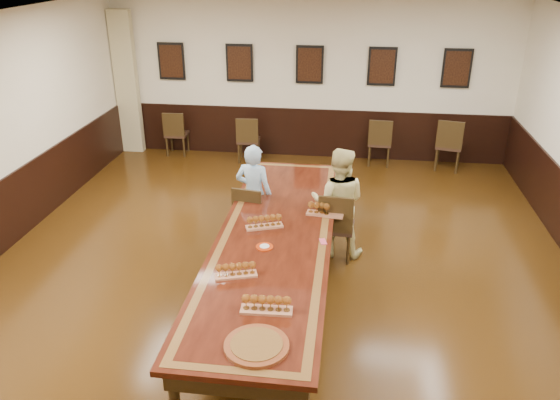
# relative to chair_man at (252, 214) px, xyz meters

# --- Properties ---
(floor) EXTENTS (8.00, 10.00, 0.02)m
(floor) POSITION_rel_chair_man_xyz_m (0.49, -1.12, -0.48)
(floor) COLOR black
(floor) RESTS_ON ground
(ceiling) EXTENTS (8.00, 10.00, 0.02)m
(ceiling) POSITION_rel_chair_man_xyz_m (0.49, -1.12, 2.74)
(ceiling) COLOR white
(ceiling) RESTS_ON floor
(wall_back) EXTENTS (8.00, 0.02, 3.20)m
(wall_back) POSITION_rel_chair_man_xyz_m (0.49, 3.89, 1.13)
(wall_back) COLOR #ECE3C6
(wall_back) RESTS_ON floor
(chair_man) EXTENTS (0.51, 0.55, 0.93)m
(chair_man) POSITION_rel_chair_man_xyz_m (0.00, 0.00, 0.00)
(chair_man) COLOR #322016
(chair_man) RESTS_ON floor
(chair_woman) EXTENTS (0.50, 0.54, 1.00)m
(chair_woman) POSITION_rel_chair_man_xyz_m (1.23, -0.23, 0.04)
(chair_woman) COLOR #322016
(chair_woman) RESTS_ON floor
(spare_chair_a) EXTENTS (0.46, 0.49, 0.93)m
(spare_chair_a) POSITION_rel_chair_man_xyz_m (-2.25, 3.62, 0.00)
(spare_chair_a) COLOR #322016
(spare_chair_a) RESTS_ON floor
(spare_chair_b) EXTENTS (0.47, 0.51, 0.94)m
(spare_chair_b) POSITION_rel_chair_man_xyz_m (-0.68, 3.41, 0.00)
(spare_chair_b) COLOR #322016
(spare_chair_b) RESTS_ON floor
(spare_chair_c) EXTENTS (0.48, 0.52, 0.96)m
(spare_chair_c) POSITION_rel_chair_man_xyz_m (1.95, 3.55, 0.02)
(spare_chair_c) COLOR #322016
(spare_chair_c) RESTS_ON floor
(spare_chair_d) EXTENTS (0.59, 0.62, 1.03)m
(spare_chair_d) POSITION_rel_chair_man_xyz_m (3.27, 3.45, 0.05)
(spare_chair_d) COLOR #322016
(spare_chair_d) RESTS_ON floor
(person_man) EXTENTS (0.60, 0.45, 1.49)m
(person_man) POSITION_rel_chair_man_xyz_m (0.02, 0.10, 0.28)
(person_man) COLOR #539AD1
(person_man) RESTS_ON floor
(person_woman) EXTENTS (0.82, 0.66, 1.57)m
(person_woman) POSITION_rel_chair_man_xyz_m (1.23, -0.12, 0.32)
(person_woman) COLOR beige
(person_woman) RESTS_ON floor
(pink_phone) EXTENTS (0.11, 0.16, 0.01)m
(pink_phone) POSITION_rel_chair_man_xyz_m (1.09, -1.21, 0.29)
(pink_phone) COLOR #E04A66
(pink_phone) RESTS_ON conference_table
(curtain) EXTENTS (0.45, 0.18, 2.90)m
(curtain) POSITION_rel_chair_man_xyz_m (-3.26, 3.70, 0.98)
(curtain) COLOR tan
(curtain) RESTS_ON floor
(wainscoting) EXTENTS (8.00, 10.00, 1.00)m
(wainscoting) POSITION_rel_chair_man_xyz_m (0.49, -1.12, 0.03)
(wainscoting) COLOR black
(wainscoting) RESTS_ON floor
(conference_table) EXTENTS (1.40, 5.00, 0.76)m
(conference_table) POSITION_rel_chair_man_xyz_m (0.49, -1.12, 0.15)
(conference_table) COLOR black
(conference_table) RESTS_ON floor
(posters) EXTENTS (6.14, 0.04, 0.74)m
(posters) POSITION_rel_chair_man_xyz_m (0.49, 3.82, 1.43)
(posters) COLOR black
(posters) RESTS_ON wall_back
(flight_a) EXTENTS (0.49, 0.30, 0.17)m
(flight_a) POSITION_rel_chair_man_xyz_m (0.34, -0.94, 0.37)
(flight_a) COLOR #A86746
(flight_a) RESTS_ON conference_table
(flight_b) EXTENTS (0.50, 0.20, 0.18)m
(flight_b) POSITION_rel_chair_man_xyz_m (1.04, -0.48, 0.37)
(flight_b) COLOR #A86746
(flight_b) RESTS_ON conference_table
(flight_c) EXTENTS (0.47, 0.27, 0.17)m
(flight_c) POSITION_rel_chair_man_xyz_m (0.21, -2.10, 0.36)
(flight_c) COLOR #A86746
(flight_c) RESTS_ON conference_table
(flight_d) EXTENTS (0.51, 0.18, 0.19)m
(flight_d) POSITION_rel_chair_man_xyz_m (0.63, -2.68, 0.37)
(flight_d) COLOR #A86746
(flight_d) RESTS_ON conference_table
(red_plate_grp) EXTENTS (0.21, 0.21, 0.03)m
(red_plate_grp) POSITION_rel_chair_man_xyz_m (0.42, -1.44, 0.30)
(red_plate_grp) COLOR #AE2E0B
(red_plate_grp) RESTS_ON conference_table
(carved_platter) EXTENTS (0.72, 0.72, 0.05)m
(carved_platter) POSITION_rel_chair_man_xyz_m (0.62, -3.20, 0.31)
(carved_platter) COLOR #622913
(carved_platter) RESTS_ON conference_table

